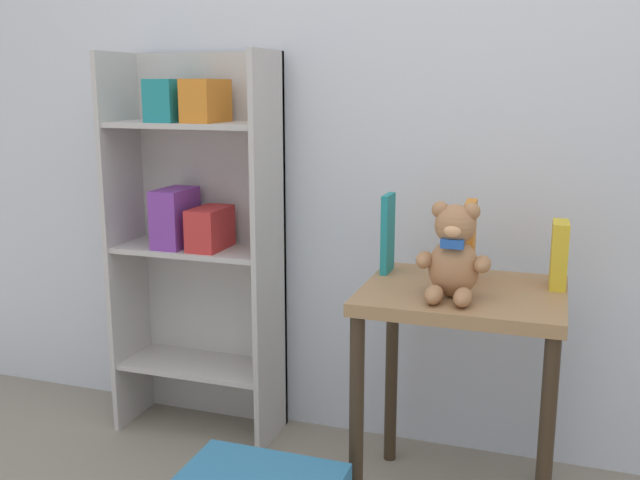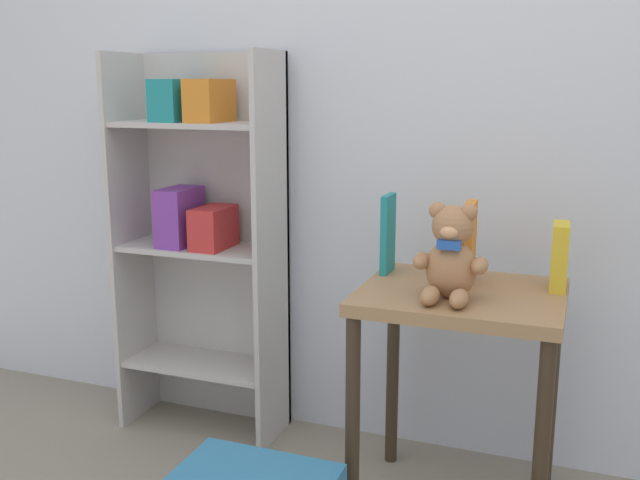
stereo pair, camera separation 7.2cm
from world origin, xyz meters
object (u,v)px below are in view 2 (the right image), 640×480
at_px(book_standing_orange, 469,243).
at_px(teddy_bear, 451,256).
at_px(book_standing_yellow, 560,257).
at_px(display_table, 460,331).
at_px(bookshelf_side, 203,226).
at_px(book_standing_teal, 388,234).

bearing_deg(book_standing_orange, teddy_bear, -98.18).
bearing_deg(book_standing_yellow, display_table, -158.63).
bearing_deg(teddy_bear, book_standing_yellow, 37.08).
relative_size(display_table, teddy_bear, 2.62).
distance_m(bookshelf_side, book_standing_yellow, 1.21).
height_order(teddy_bear, book_standing_yellow, teddy_bear).
xyz_separation_m(bookshelf_side, teddy_bear, (0.94, -0.34, 0.05)).
relative_size(bookshelf_side, display_table, 1.99).
height_order(display_table, teddy_bear, teddy_bear).
height_order(display_table, book_standing_orange, book_standing_orange).
bearing_deg(book_standing_orange, display_table, -92.60).
bearing_deg(book_standing_yellow, teddy_bear, -144.98).
bearing_deg(book_standing_orange, bookshelf_side, 168.13).
bearing_deg(display_table, book_standing_orange, 90.00).
height_order(bookshelf_side, book_standing_orange, bookshelf_side).
bearing_deg(display_table, bookshelf_side, 165.44).
bearing_deg(bookshelf_side, book_standing_yellow, -6.72).
distance_m(teddy_bear, book_standing_teal, 0.31).
bearing_deg(book_standing_teal, book_standing_orange, -5.11).
bearing_deg(bookshelf_side, book_standing_orange, -9.28).
bearing_deg(book_standing_orange, book_standing_teal, 171.82).
relative_size(bookshelf_side, book_standing_orange, 5.75).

